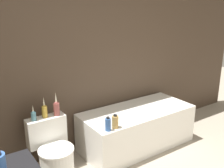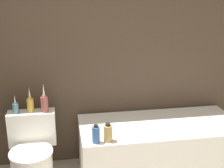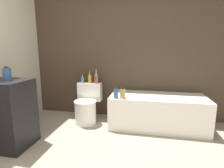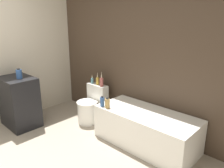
{
  "view_description": "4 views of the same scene",
  "coord_description": "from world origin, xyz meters",
  "px_view_note": "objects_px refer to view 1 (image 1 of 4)",
  "views": [
    {
      "loc": [
        -1.32,
        -0.63,
        1.91
      ],
      "look_at": [
        0.29,
        1.74,
        1.02
      ],
      "focal_mm": 42.0,
      "sensor_mm": 36.0,
      "label": 1
    },
    {
      "loc": [
        -0.11,
        -0.77,
        1.83
      ],
      "look_at": [
        0.31,
        1.79,
        0.99
      ],
      "focal_mm": 50.0,
      "sensor_mm": 36.0,
      "label": 2
    },
    {
      "loc": [
        0.6,
        -1.0,
        1.26
      ],
      "look_at": [
        0.06,
        1.7,
        0.74
      ],
      "focal_mm": 28.0,
      "sensor_mm": 36.0,
      "label": 3
    },
    {
      "loc": [
        2.46,
        -0.63,
        1.88
      ],
      "look_at": [
        0.23,
        1.72,
        0.89
      ],
      "focal_mm": 35.0,
      "sensor_mm": 36.0,
      "label": 4
    }
  ],
  "objects_px": {
    "vase_silver": "(45,110)",
    "shampoo_bottle_tall": "(108,124)",
    "toilet": "(54,155)",
    "shampoo_bottle_short": "(115,122)",
    "bathtub": "(137,127)",
    "vase_bronze": "(56,108)",
    "vase_gold": "(33,115)"
  },
  "relations": [
    {
      "from": "shampoo_bottle_short",
      "to": "vase_gold",
      "type": "bearing_deg",
      "value": 153.38
    },
    {
      "from": "toilet",
      "to": "shampoo_bottle_tall",
      "type": "distance_m",
      "value": 0.69
    },
    {
      "from": "shampoo_bottle_tall",
      "to": "shampoo_bottle_short",
      "type": "xyz_separation_m",
      "value": [
        0.1,
        0.01,
        -0.0
      ]
    },
    {
      "from": "shampoo_bottle_tall",
      "to": "vase_bronze",
      "type": "bearing_deg",
      "value": 136.87
    },
    {
      "from": "toilet",
      "to": "shampoo_bottle_short",
      "type": "bearing_deg",
      "value": -18.61
    },
    {
      "from": "toilet",
      "to": "vase_bronze",
      "type": "distance_m",
      "value": 0.52
    },
    {
      "from": "bathtub",
      "to": "vase_silver",
      "type": "distance_m",
      "value": 1.32
    },
    {
      "from": "vase_gold",
      "to": "shampoo_bottle_tall",
      "type": "relative_size",
      "value": 1.08
    },
    {
      "from": "vase_silver",
      "to": "shampoo_bottle_short",
      "type": "xyz_separation_m",
      "value": [
        0.67,
        -0.42,
        -0.15
      ]
    },
    {
      "from": "vase_silver",
      "to": "shampoo_bottle_tall",
      "type": "distance_m",
      "value": 0.73
    },
    {
      "from": "toilet",
      "to": "vase_gold",
      "type": "bearing_deg",
      "value": 126.82
    },
    {
      "from": "toilet",
      "to": "vase_gold",
      "type": "distance_m",
      "value": 0.5
    },
    {
      "from": "shampoo_bottle_tall",
      "to": "vase_silver",
      "type": "bearing_deg",
      "value": 142.73
    },
    {
      "from": "bathtub",
      "to": "vase_gold",
      "type": "relative_size",
      "value": 8.59
    },
    {
      "from": "toilet",
      "to": "vase_silver",
      "type": "distance_m",
      "value": 0.5
    },
    {
      "from": "bathtub",
      "to": "vase_silver",
      "type": "height_order",
      "value": "vase_silver"
    },
    {
      "from": "vase_bronze",
      "to": "shampoo_bottle_short",
      "type": "height_order",
      "value": "vase_bronze"
    },
    {
      "from": "toilet",
      "to": "vase_bronze",
      "type": "relative_size",
      "value": 2.45
    },
    {
      "from": "toilet",
      "to": "vase_gold",
      "type": "height_order",
      "value": "vase_gold"
    },
    {
      "from": "shampoo_bottle_tall",
      "to": "vase_gold",
      "type": "bearing_deg",
      "value": 149.41
    },
    {
      "from": "toilet",
      "to": "vase_bronze",
      "type": "height_order",
      "value": "vase_bronze"
    },
    {
      "from": "bathtub",
      "to": "toilet",
      "type": "height_order",
      "value": "toilet"
    },
    {
      "from": "toilet",
      "to": "vase_gold",
      "type": "relative_size",
      "value": 3.78
    },
    {
      "from": "vase_silver",
      "to": "shampoo_bottle_tall",
      "type": "relative_size",
      "value": 1.45
    },
    {
      "from": "vase_bronze",
      "to": "vase_silver",
      "type": "bearing_deg",
      "value": 169.5
    },
    {
      "from": "toilet",
      "to": "vase_silver",
      "type": "xyz_separation_m",
      "value": [
        -0.0,
        0.19,
        0.47
      ]
    },
    {
      "from": "vase_silver",
      "to": "shampoo_bottle_short",
      "type": "relative_size",
      "value": 1.46
    },
    {
      "from": "shampoo_bottle_short",
      "to": "vase_bronze",
      "type": "bearing_deg",
      "value": 143.67
    },
    {
      "from": "vase_gold",
      "to": "vase_silver",
      "type": "height_order",
      "value": "vase_silver"
    },
    {
      "from": "bathtub",
      "to": "toilet",
      "type": "relative_size",
      "value": 2.27
    },
    {
      "from": "vase_silver",
      "to": "toilet",
      "type": "bearing_deg",
      "value": -90.0
    },
    {
      "from": "bathtub",
      "to": "vase_bronze",
      "type": "height_order",
      "value": "vase_bronze"
    }
  ]
}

